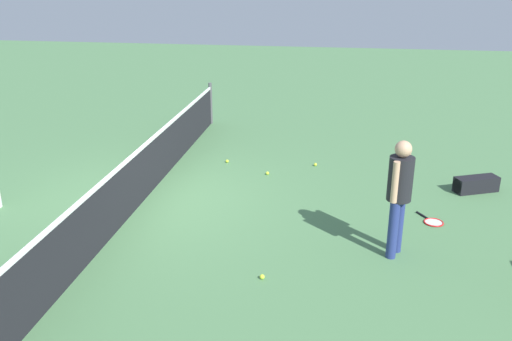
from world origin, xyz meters
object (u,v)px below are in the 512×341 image
at_px(tennis_racket_near_player, 433,222).
at_px(tennis_ball_baseline, 227,161).
at_px(tennis_ball_near_player, 315,164).
at_px(tennis_ball_by_net, 267,173).
at_px(equipment_bag, 474,184).
at_px(player_near_side, 399,189).
at_px(tennis_ball_midcourt, 262,277).

height_order(tennis_racket_near_player, tennis_ball_baseline, tennis_ball_baseline).
height_order(tennis_ball_near_player, tennis_ball_by_net, same).
relative_size(tennis_ball_by_net, equipment_bag, 0.08).
distance_m(tennis_ball_by_net, equipment_bag, 3.86).
relative_size(player_near_side, tennis_ball_baseline, 25.76).
bearing_deg(tennis_ball_by_net, tennis_ball_midcourt, -173.14).
height_order(tennis_ball_near_player, tennis_ball_midcourt, same).
height_order(tennis_ball_near_player, tennis_ball_baseline, same).
xyz_separation_m(tennis_racket_near_player, tennis_ball_midcourt, (-2.11, 2.47, 0.02)).
bearing_deg(tennis_ball_by_net, tennis_racket_near_player, -120.29).
xyz_separation_m(player_near_side, tennis_racket_near_player, (1.15, -0.71, -1.00)).
height_order(tennis_ball_midcourt, equipment_bag, equipment_bag).
bearing_deg(tennis_racket_near_player, tennis_ball_baseline, 59.46).
xyz_separation_m(tennis_ball_by_net, tennis_ball_midcourt, (-3.82, -0.46, 0.00)).
bearing_deg(tennis_ball_near_player, tennis_racket_near_player, -139.54).
relative_size(tennis_ball_by_net, tennis_ball_baseline, 1.00).
relative_size(tennis_racket_near_player, tennis_ball_baseline, 8.88).
xyz_separation_m(tennis_racket_near_player, equipment_bag, (1.45, -0.93, 0.13)).
distance_m(player_near_side, tennis_ball_midcourt, 2.23).
relative_size(tennis_ball_midcourt, tennis_ball_baseline, 1.00).
bearing_deg(tennis_racket_near_player, player_near_side, 148.50).
bearing_deg(tennis_ball_midcourt, tennis_ball_near_player, -5.75).
xyz_separation_m(tennis_racket_near_player, tennis_ball_near_player, (2.36, 2.01, 0.02)).
bearing_deg(player_near_side, tennis_ball_midcourt, 118.56).
bearing_deg(tennis_ball_midcourt, tennis_racket_near_player, -49.43).
xyz_separation_m(player_near_side, tennis_ball_baseline, (3.43, 3.15, -0.98)).
bearing_deg(tennis_ball_baseline, tennis_ball_near_player, -87.34).
height_order(player_near_side, tennis_ball_by_net, player_near_side).
bearing_deg(equipment_bag, tennis_racket_near_player, 147.42).
relative_size(tennis_ball_by_net, tennis_ball_midcourt, 1.00).
height_order(player_near_side, tennis_ball_midcourt, player_near_side).
relative_size(tennis_ball_midcourt, equipment_bag, 0.08).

